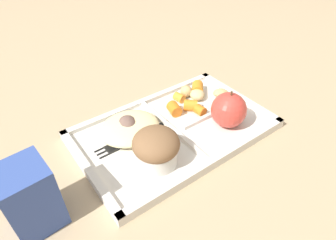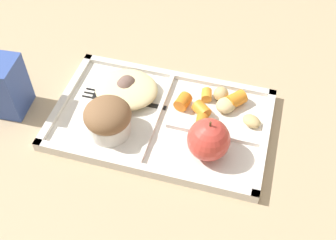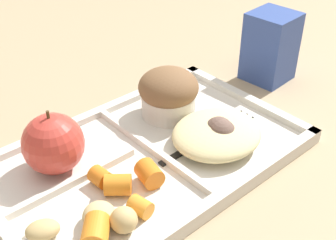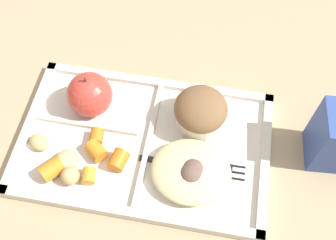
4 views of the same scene
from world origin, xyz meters
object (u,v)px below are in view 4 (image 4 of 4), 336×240
(bran_muffin, at_px, (200,112))
(plastic_fork, at_px, (200,167))
(lunch_tray, at_px, (144,144))
(green_apple, at_px, (90,95))

(bran_muffin, xyz_separation_m, plastic_fork, (0.01, -0.08, -0.03))
(lunch_tray, height_order, bran_muffin, bran_muffin)
(plastic_fork, bearing_deg, bran_muffin, 99.16)
(lunch_tray, relative_size, bran_muffin, 4.70)
(green_apple, height_order, bran_muffin, green_apple)
(lunch_tray, distance_m, green_apple, 0.12)
(lunch_tray, relative_size, plastic_fork, 2.39)
(lunch_tray, bearing_deg, bran_muffin, 32.46)
(lunch_tray, xyz_separation_m, plastic_fork, (0.09, -0.03, 0.01))
(bran_muffin, bearing_deg, plastic_fork, -80.84)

